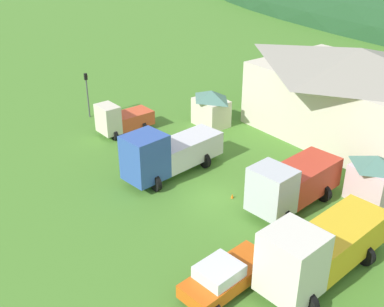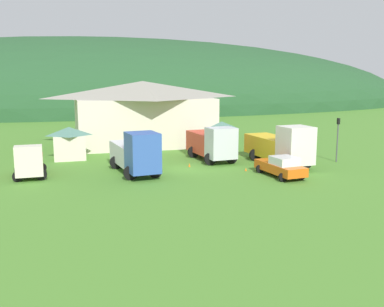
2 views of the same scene
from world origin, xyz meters
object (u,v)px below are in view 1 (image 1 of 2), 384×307
heavy_rig_striped (319,249)px  service_pickup_orange (225,276)px  box_truck_blue (167,153)px  traffic_light_west (87,91)px  traffic_cone_mid_row (232,198)px  depot_building (354,92)px  traffic_cone_near_pickup (241,248)px  play_shed_cream (211,107)px  light_truck_cream (121,119)px  play_shed_pink (373,178)px  tow_truck_silver (292,183)px

heavy_rig_striped → service_pickup_orange: 4.65m
box_truck_blue → traffic_light_west: (-12.94, 0.52, 0.73)m
traffic_cone_mid_row → heavy_rig_striped: bearing=-11.6°
depot_building → heavy_rig_striped: (9.46, -15.52, -1.94)m
depot_building → traffic_cone_near_pickup: bearing=-71.7°
box_truck_blue → service_pickup_orange: box_truck_blue is taller
play_shed_cream → traffic_cone_near_pickup: size_ratio=5.76×
light_truck_cream → box_truck_blue: (8.14, -1.05, 0.49)m
box_truck_blue → heavy_rig_striped: 12.85m
depot_building → box_truck_blue: (-3.39, -15.51, -1.97)m
traffic_cone_mid_row → service_pickup_orange: bearing=-44.1°
heavy_rig_striped → traffic_light_west: size_ratio=2.07×
box_truck_blue → traffic_cone_near_pickup: (8.96, -1.35, -1.73)m
light_truck_cream → traffic_cone_near_pickup: (17.10, -2.40, -1.24)m
light_truck_cream → box_truck_blue: 8.23m
traffic_cone_mid_row → play_shed_cream: bearing=147.3°
play_shed_pink → box_truck_blue: size_ratio=0.40×
depot_building → service_pickup_orange: (7.38, -19.58, -2.87)m
play_shed_cream → traffic_cone_mid_row: bearing=-32.7°
play_shed_cream → traffic_light_west: bearing=-137.0°
depot_building → heavy_rig_striped: bearing=-58.7°
traffic_light_west → traffic_cone_near_pickup: 22.11m
light_truck_cream → service_pickup_orange: size_ratio=0.91×
light_truck_cream → depot_building: bearing=139.4°
depot_building → heavy_rig_striped: 18.28m
traffic_light_west → traffic_cone_near_pickup: traffic_light_west is taller
traffic_cone_near_pickup → traffic_cone_mid_row: bearing=143.8°
play_shed_cream → play_shed_pink: play_shed_pink is taller
tow_truck_silver → traffic_cone_near_pickup: size_ratio=12.61×
box_truck_blue → traffic_light_west: size_ratio=1.95×
box_truck_blue → traffic_light_west: traffic_light_west is taller
play_shed_pink → traffic_cone_mid_row: play_shed_pink is taller
depot_building → play_shed_pink: bearing=-46.2°
heavy_rig_striped → depot_building: bearing=-153.5°
play_shed_pink → traffic_cone_near_pickup: bearing=-97.8°
play_shed_cream → traffic_cone_mid_row: 11.86m
play_shed_pink → service_pickup_orange: play_shed_pink is taller
play_shed_pink → traffic_light_west: size_ratio=0.78×
traffic_cone_near_pickup → play_shed_cream: bearing=146.3°
light_truck_cream → box_truck_blue: bearing=80.6°
depot_building → traffic_light_west: bearing=-137.5°
service_pickup_orange → tow_truck_silver: bearing=-165.0°
traffic_light_west → box_truck_blue: bearing=-2.3°
tow_truck_silver → traffic_cone_mid_row: size_ratio=10.75×
play_shed_pink → heavy_rig_striped: 8.72m
depot_building → traffic_cone_mid_row: (1.52, -13.90, -3.70)m
traffic_light_west → traffic_cone_mid_row: size_ratio=6.32×
box_truck_blue → play_shed_cream: bearing=-154.9°
heavy_rig_striped → service_pickup_orange: size_ratio=1.64×
play_shed_pink → service_pickup_orange: bearing=-87.8°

